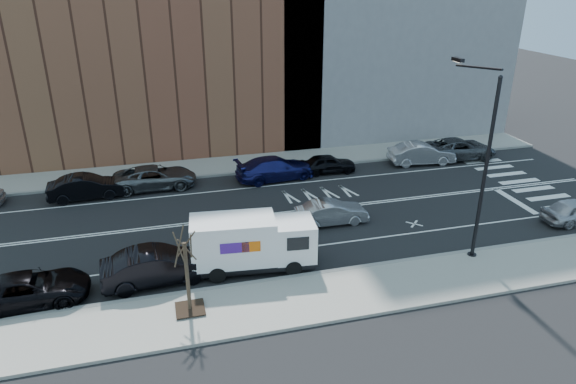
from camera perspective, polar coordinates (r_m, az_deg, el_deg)
ground at (r=30.60m, az=0.97°, el=-2.18°), size 120.00×120.00×0.00m
sidewalk_near at (r=23.32m, az=6.99°, el=-10.99°), size 44.00×3.60×0.15m
sidewalk_far at (r=38.46m, az=-2.60°, el=3.36°), size 44.00×3.60×0.15m
curb_near at (r=24.72m, az=5.45°, el=-8.73°), size 44.00×0.25×0.17m
curb_far at (r=36.81m, az=-2.00°, el=2.46°), size 44.00×0.25×0.17m
crosswalk at (r=37.89m, az=24.95°, el=0.70°), size 3.00×14.00×0.01m
road_markings at (r=30.60m, az=0.97°, el=-2.17°), size 40.00×8.60×0.01m
bldg_brick at (r=42.23m, az=-16.37°, el=19.47°), size 26.00×10.00×22.00m
streetlight at (r=25.78m, az=20.62°, el=3.52°), size 0.44×4.02×9.34m
street_tree at (r=21.61m, az=-11.06°, el=-9.96°), size 1.20×1.20×3.75m
fedex_van at (r=24.32m, az=-4.05°, el=-5.61°), size 6.09×2.60×2.70m
far_parked_b at (r=34.49m, az=-21.48°, el=0.53°), size 4.73×1.90×1.53m
far_parked_c at (r=34.79m, az=-14.55°, el=1.60°), size 5.39×2.56×1.49m
far_parked_d at (r=35.14m, az=-1.43°, el=2.66°), size 5.67×2.85×1.58m
far_parked_e at (r=36.46m, az=4.48°, el=3.16°), size 3.95×1.73×1.33m
far_parked_f at (r=39.30m, az=14.61°, el=4.17°), size 4.97×2.13×1.59m
far_parked_g at (r=41.22m, az=18.43°, el=4.59°), size 5.78×2.87×1.57m
driving_sedan at (r=29.01m, az=4.85°, el=-2.28°), size 4.10×1.45×1.35m
near_parked_rear_a at (r=24.30m, az=-14.26°, el=-7.97°), size 5.16×2.15×1.66m
near_parked_rear_b at (r=24.84m, az=-26.85°, el=-9.61°), size 5.08×2.52×1.38m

